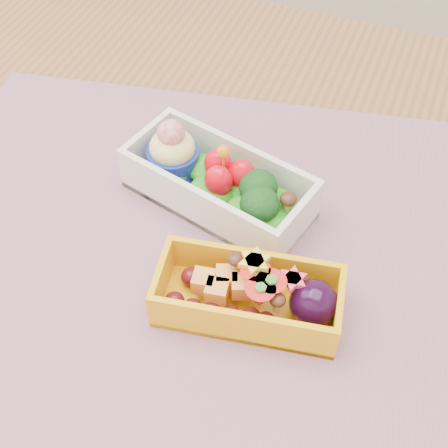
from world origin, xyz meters
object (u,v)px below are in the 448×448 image
(bento_yellow, at_px, (252,295))
(bento_white, at_px, (218,183))
(table, at_px, (254,305))
(placemat, at_px, (214,253))

(bento_yellow, bearing_deg, bento_white, 114.94)
(table, xyz_separation_m, placemat, (-0.03, -0.02, 0.10))
(table, bearing_deg, bento_white, 146.58)
(placemat, xyz_separation_m, bento_white, (-0.02, 0.06, 0.03))
(table, height_order, bento_yellow, bento_yellow)
(placemat, relative_size, bento_yellow, 3.59)
(bento_yellow, bearing_deg, table, 94.97)
(table, relative_size, placemat, 2.10)
(placemat, bearing_deg, bento_yellow, -41.11)
(placemat, bearing_deg, bento_white, 108.76)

